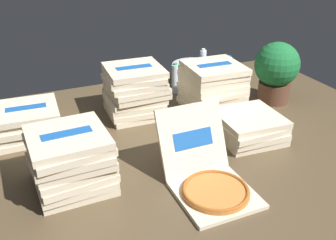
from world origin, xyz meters
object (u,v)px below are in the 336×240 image
(pizza_stack_right_mid, at_px, (27,122))
(ice_bucket, at_px, (193,74))
(pizza_stack_right_far, at_px, (135,91))
(water_bottle_2, at_px, (203,63))
(pizza_stack_center_far, at_px, (212,88))
(potted_plant, at_px, (276,70))
(open_pizza_box, at_px, (209,178))
(water_bottle_0, at_px, (228,70))
(pizza_stack_left_far, at_px, (71,160))
(water_bottle_3, at_px, (201,83))
(pizza_stack_right_near, at_px, (249,127))
(water_bottle_1, at_px, (175,78))

(pizza_stack_right_mid, relative_size, ice_bucket, 1.17)
(pizza_stack_right_far, bearing_deg, water_bottle_2, 31.87)
(pizza_stack_right_mid, relative_size, pizza_stack_center_far, 1.03)
(potted_plant, bearing_deg, open_pizza_box, -142.03)
(potted_plant, bearing_deg, water_bottle_0, 105.65)
(water_bottle_2, bearing_deg, pizza_stack_right_mid, -161.36)
(pizza_stack_right_mid, relative_size, pizza_stack_left_far, 1.00)
(water_bottle_3, bearing_deg, pizza_stack_right_mid, -175.79)
(open_pizza_box, distance_m, potted_plant, 1.28)
(pizza_stack_left_far, height_order, water_bottle_0, pizza_stack_left_far)
(water_bottle_2, bearing_deg, pizza_stack_right_near, -103.93)
(pizza_stack_right_near, xyz_separation_m, water_bottle_0, (0.38, 0.87, 0.04))
(open_pizza_box, distance_m, water_bottle_2, 1.68)
(pizza_stack_right_near, xyz_separation_m, pizza_stack_right_far, (-0.54, 0.62, 0.10))
(pizza_stack_right_near, relative_size, ice_bucket, 1.13)
(water_bottle_2, distance_m, water_bottle_3, 0.50)
(pizza_stack_center_far, distance_m, water_bottle_1, 0.44)
(pizza_stack_center_far, bearing_deg, water_bottle_0, 47.08)
(pizza_stack_left_far, relative_size, ice_bucket, 1.16)
(pizza_stack_left_far, distance_m, water_bottle_1, 1.37)
(water_bottle_1, xyz_separation_m, water_bottle_2, (0.39, 0.26, 0.00))
(water_bottle_0, bearing_deg, water_bottle_1, 179.68)
(pizza_stack_right_mid, xyz_separation_m, pizza_stack_center_far, (1.26, -0.16, 0.08))
(open_pizza_box, relative_size, pizza_stack_right_mid, 1.29)
(pizza_stack_right_far, xyz_separation_m, potted_plant, (1.05, -0.21, 0.08))
(open_pizza_box, relative_size, potted_plant, 1.17)
(pizza_stack_left_far, xyz_separation_m, water_bottle_1, (1.01, 0.93, -0.04))
(water_bottle_3, bearing_deg, water_bottle_0, 25.77)
(potted_plant, bearing_deg, ice_bucket, 125.45)
(pizza_stack_right_mid, height_order, pizza_stack_right_near, pizza_stack_right_mid)
(pizza_stack_left_far, xyz_separation_m, pizza_stack_right_near, (1.12, 0.06, -0.08))
(pizza_stack_center_far, bearing_deg, water_bottle_2, 66.70)
(pizza_stack_right_mid, height_order, potted_plant, potted_plant)
(water_bottle_0, bearing_deg, open_pizza_box, -125.10)
(open_pizza_box, distance_m, pizza_stack_right_near, 0.61)
(water_bottle_0, bearing_deg, ice_bucket, 158.79)
(open_pizza_box, bearing_deg, pizza_stack_center_far, 59.70)
(pizza_stack_right_mid, bearing_deg, water_bottle_1, 12.98)
(water_bottle_3, bearing_deg, pizza_stack_left_far, -146.58)
(pizza_stack_center_far, relative_size, pizza_stack_right_far, 0.97)
(pizza_stack_left_far, bearing_deg, water_bottle_2, 40.27)
(pizza_stack_right_far, height_order, potted_plant, potted_plant)
(water_bottle_0, xyz_separation_m, water_bottle_1, (-0.49, 0.00, 0.00))
(pizza_stack_right_mid, distance_m, potted_plant, 1.80)
(pizza_stack_right_mid, bearing_deg, pizza_stack_left_far, -76.74)
(pizza_stack_right_far, bearing_deg, pizza_stack_center_far, -18.08)
(water_bottle_1, bearing_deg, pizza_stack_center_far, -77.21)
(pizza_stack_left_far, bearing_deg, open_pizza_box, -26.01)
(pizza_stack_right_near, distance_m, water_bottle_3, 0.70)
(pizza_stack_center_far, xyz_separation_m, water_bottle_3, (0.04, 0.25, -0.06))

